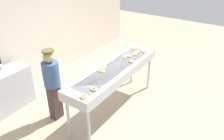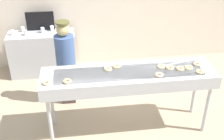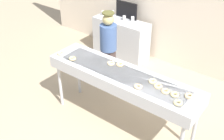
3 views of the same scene
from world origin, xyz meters
The scene contains 21 objects.
ground_plane centered at (0.00, 0.00, 0.00)m, with size 16.00×16.00×0.00m, color tan.
fryer_conveyor centered at (0.00, 0.00, 0.96)m, with size 2.61×0.65×1.06m.
plain_donut_0 centered at (0.78, -0.03, 1.08)m, with size 0.12×0.12×0.04m, color #EDC988.
plain_donut_1 centered at (1.04, -0.16, 1.08)m, with size 0.12×0.12×0.04m, color #E5CA88.
plain_donut_2 centered at (0.64, 0.02, 1.08)m, with size 0.12×0.12×0.04m, color #F4CA8A.
plain_donut_3 centered at (-0.91, -0.16, 1.08)m, with size 0.12×0.12×0.04m, color #E7C682.
plain_donut_4 centered at (-0.30, 0.11, 1.08)m, with size 0.12×0.12×0.04m, color beige.
plain_donut_5 centered at (0.51, 0.08, 1.08)m, with size 0.12×0.12×0.04m, color beige.
plain_donut_6 centered at (0.41, -0.17, 1.08)m, with size 0.12×0.12×0.04m, color beige.
plain_donut_7 centered at (-1.19, -0.16, 1.08)m, with size 0.12×0.12×0.04m, color #F6D58E.
plain_donut_8 centered at (-0.16, 0.18, 1.08)m, with size 0.12×0.12×0.04m, color #F9C983.
plain_donut_9 centered at (0.92, -0.01, 1.08)m, with size 0.12×0.12×0.04m, color #EED58A.
plain_donut_10 centered at (1.09, 0.08, 1.08)m, with size 0.12×0.12×0.04m, color #EEC28C.
worker_baker centered at (-0.95, 0.87, 0.89)m, with size 0.33×0.33×1.58m.
prep_counter centered at (-1.47, 2.01, 0.46)m, with size 1.37×0.51×0.93m, color #B7BABF.
paper_cup_0 centered at (-1.75, 1.96, 0.98)m, with size 0.08×0.08×0.11m, color white.
paper_cup_1 centered at (-2.02, 2.01, 0.98)m, with size 0.08×0.08×0.11m, color white.
paper_cup_2 centered at (-1.42, 2.07, 0.98)m, with size 0.08×0.08×0.11m, color white.
paper_cup_3 centered at (-1.24, 2.14, 0.98)m, with size 0.08×0.08×0.11m, color white.
paper_cup_4 centered at (-1.83, 2.16, 0.98)m, with size 0.08×0.08×0.11m, color white.
menu_display centered at (-1.47, 2.21, 1.12)m, with size 0.57×0.04×0.39m, color black.
Camera 2 is at (-0.74, -3.60, 3.21)m, focal length 45.91 mm.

